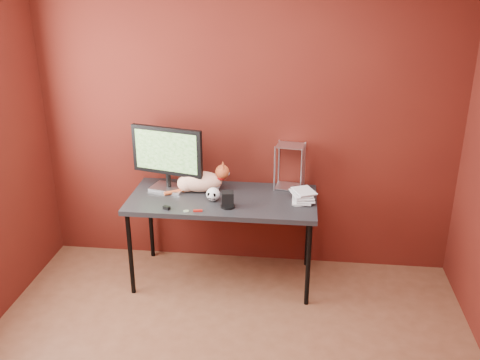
# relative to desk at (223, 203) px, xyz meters

# --- Properties ---
(room) EXTENTS (3.52, 3.52, 2.61)m
(room) POSITION_rel_desk_xyz_m (0.15, -1.37, 0.75)
(room) COLOR brown
(room) RESTS_ON ground
(desk) EXTENTS (1.50, 0.70, 0.75)m
(desk) POSITION_rel_desk_xyz_m (0.00, 0.00, 0.00)
(desk) COLOR black
(desk) RESTS_ON ground
(monitor) EXTENTS (0.61, 0.26, 0.53)m
(monitor) POSITION_rel_desk_xyz_m (-0.47, 0.12, 0.35)
(monitor) COLOR silver
(monitor) RESTS_ON desk
(cat) EXTENTS (0.52, 0.26, 0.25)m
(cat) POSITION_rel_desk_xyz_m (-0.20, 0.11, 0.14)
(cat) COLOR orange
(cat) RESTS_ON desk
(skull_mug) EXTENTS (0.11, 0.11, 0.11)m
(skull_mug) POSITION_rel_desk_xyz_m (-0.06, -0.07, 0.11)
(skull_mug) COLOR white
(skull_mug) RESTS_ON desk
(speaker) EXTENTS (0.11, 0.11, 0.13)m
(speaker) POSITION_rel_desk_xyz_m (0.07, -0.18, 0.11)
(speaker) COLOR black
(speaker) RESTS_ON desk
(book_stack) EXTENTS (0.21, 0.24, 0.99)m
(book_stack) POSITION_rel_desk_xyz_m (0.57, -0.00, 0.54)
(book_stack) COLOR beige
(book_stack) RESTS_ON desk
(wire_rack) EXTENTS (0.24, 0.21, 0.38)m
(wire_rack) POSITION_rel_desk_xyz_m (0.52, 0.27, 0.24)
(wire_rack) COLOR silver
(wire_rack) RESTS_ON desk
(pocket_knife) EXTENTS (0.07, 0.03, 0.01)m
(pocket_knife) POSITION_rel_desk_xyz_m (-0.15, -0.28, 0.06)
(pocket_knife) COLOR #A0120C
(pocket_knife) RESTS_ON desk
(black_gadget) EXTENTS (0.06, 0.05, 0.03)m
(black_gadget) POSITION_rel_desk_xyz_m (-0.39, -0.27, 0.06)
(black_gadget) COLOR black
(black_gadget) RESTS_ON desk
(washer) EXTENTS (0.04, 0.04, 0.00)m
(washer) POSITION_rel_desk_xyz_m (-0.24, -0.29, 0.05)
(washer) COLOR silver
(washer) RESTS_ON desk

